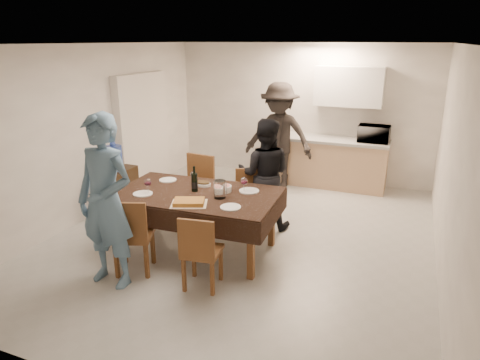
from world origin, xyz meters
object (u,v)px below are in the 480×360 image
at_px(wine_bottle, 194,179).
at_px(microwave, 374,134).
at_px(person_far, 264,174).
at_px(person_near, 106,202).
at_px(water_pitcher, 220,189).
at_px(dining_table, 197,196).
at_px(person_kitchen, 279,136).
at_px(console, 117,190).
at_px(savoury_tart, 189,202).
at_px(water_jug, 114,158).

height_order(wine_bottle, microwave, microwave).
distance_m(microwave, person_far, 2.59).
bearing_deg(person_near, water_pitcher, 50.90).
xyz_separation_m(dining_table, person_kitchen, (0.21, 2.84, 0.21)).
height_order(console, person_near, person_near).
distance_m(water_pitcher, microwave, 3.66).
distance_m(console, person_near, 2.35).
xyz_separation_m(wine_bottle, person_kitchen, (0.26, 2.79, 0.00)).
distance_m(dining_table, person_far, 1.19).
height_order(console, savoury_tart, savoury_tart).
relative_size(water_jug, microwave, 0.73).
relative_size(wine_bottle, person_far, 0.21).
bearing_deg(person_near, person_kitchen, 81.82).
distance_m(wine_bottle, savoury_tart, 0.48).
distance_m(wine_bottle, person_kitchen, 2.80).
xyz_separation_m(dining_table, person_near, (-0.55, -1.05, 0.21)).
height_order(wine_bottle, person_kitchen, person_kitchen).
distance_m(console, savoury_tart, 2.34).
bearing_deg(wine_bottle, person_kitchen, 84.66).
height_order(water_pitcher, person_far, person_far).
xyz_separation_m(console, wine_bottle, (1.82, -0.73, 0.63)).
distance_m(console, water_jug, 0.53).
bearing_deg(savoury_tart, wine_bottle, 109.23).
distance_m(microwave, person_kitchen, 1.68).
height_order(dining_table, savoury_tart, savoury_tart).
bearing_deg(person_far, person_near, 50.29).
bearing_deg(person_far, wine_bottle, 46.97).
xyz_separation_m(microwave, person_near, (-2.38, -4.34, -0.09)).
bearing_deg(water_jug, microwave, 34.14).
bearing_deg(savoury_tart, person_far, 72.53).
bearing_deg(microwave, console, 34.14).
distance_m(dining_table, water_pitcher, 0.38).
relative_size(dining_table, person_kitchen, 1.08).
height_order(water_pitcher, person_near, person_near).
height_order(wine_bottle, person_far, person_far).
height_order(dining_table, water_jug, water_jug).
relative_size(console, water_pitcher, 3.26).
distance_m(console, water_pitcher, 2.44).
distance_m(microwave, person_near, 4.95).
bearing_deg(water_jug, person_far, 6.34).
bearing_deg(person_far, water_pitcher, 67.63).
bearing_deg(person_far, water_jug, -5.72).
bearing_deg(person_kitchen, person_near, -101.06).
xyz_separation_m(water_jug, person_near, (1.32, -1.83, 0.11)).
height_order(dining_table, wine_bottle, wine_bottle).
height_order(water_pitcher, savoury_tart, water_pitcher).
distance_m(wine_bottle, microwave, 3.75).
relative_size(water_jug, wine_bottle, 1.19).
bearing_deg(water_pitcher, savoury_tart, -127.15).
height_order(dining_table, microwave, microwave).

